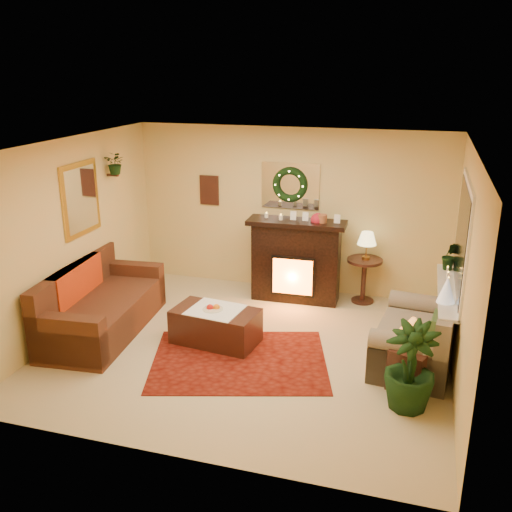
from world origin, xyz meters
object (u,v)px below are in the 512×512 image
(sofa, at_px, (103,302))
(end_table_square, at_px, (410,367))
(fireplace, at_px, (296,266))
(loveseat, at_px, (416,330))
(side_table_round, at_px, (363,282))
(coffee_table, at_px, (216,328))

(sofa, relative_size, end_table_square, 4.41)
(end_table_square, bearing_deg, fireplace, 129.73)
(loveseat, relative_size, side_table_round, 2.17)
(side_table_round, height_order, coffee_table, side_table_round)
(sofa, xyz_separation_m, loveseat, (4.10, 0.33, -0.01))
(side_table_round, bearing_deg, loveseat, -64.49)
(side_table_round, relative_size, end_table_square, 1.41)
(fireplace, distance_m, loveseat, 2.39)
(end_table_square, height_order, coffee_table, end_table_square)
(sofa, bearing_deg, end_table_square, -9.56)
(loveseat, relative_size, end_table_square, 3.06)
(end_table_square, distance_m, coffee_table, 2.53)
(side_table_round, bearing_deg, fireplace, -169.14)
(loveseat, distance_m, coffee_table, 2.54)
(fireplace, height_order, end_table_square, fireplace)
(loveseat, distance_m, end_table_square, 0.67)
(coffee_table, bearing_deg, loveseat, 11.82)
(end_table_square, relative_size, coffee_table, 0.45)
(loveseat, bearing_deg, end_table_square, -86.14)
(fireplace, bearing_deg, loveseat, -41.28)
(loveseat, bearing_deg, fireplace, 146.98)
(fireplace, bearing_deg, end_table_square, -51.97)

